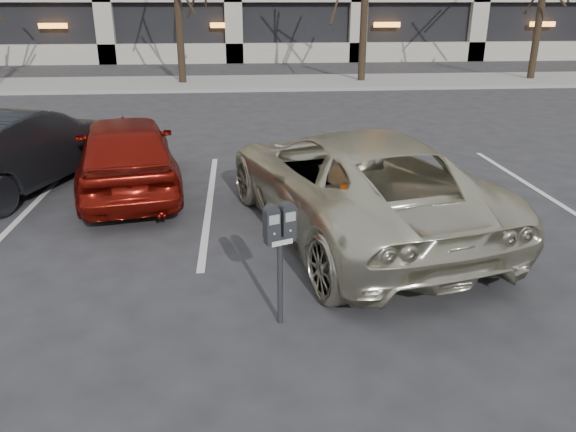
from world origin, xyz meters
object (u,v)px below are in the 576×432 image
parking_meter (280,235)px  car_dark (17,149)px  suv_silver (352,181)px  car_red (126,153)px

parking_meter → car_dark: car_dark is taller
suv_silver → parking_meter: bearing=50.3°
parking_meter → suv_silver: (1.17, 2.39, -0.24)m
car_red → suv_silver: bearing=138.1°
parking_meter → car_red: car_red is taller
car_dark → parking_meter: bearing=149.6°
parking_meter → car_red: (-2.25, 4.41, -0.28)m
car_red → car_dark: (-1.90, 0.36, 0.02)m
parking_meter → car_red: 4.96m
car_red → parking_meter: bearing=105.7°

